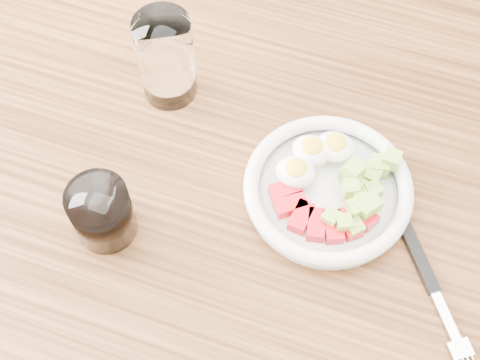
% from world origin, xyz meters
% --- Properties ---
extents(ground, '(4.00, 4.00, 0.00)m').
position_xyz_m(ground, '(0.00, 0.00, 0.00)').
color(ground, brown).
rests_on(ground, ground).
extents(dining_table, '(1.50, 0.90, 0.77)m').
position_xyz_m(dining_table, '(0.00, 0.00, 0.67)').
color(dining_table, brown).
rests_on(dining_table, ground).
extents(bowl, '(0.21, 0.21, 0.05)m').
position_xyz_m(bowl, '(0.09, 0.04, 0.79)').
color(bowl, white).
rests_on(bowl, dining_table).
extents(fork, '(0.15, 0.19, 0.01)m').
position_xyz_m(fork, '(0.23, -0.02, 0.78)').
color(fork, black).
rests_on(fork, dining_table).
extents(water_glass, '(0.07, 0.07, 0.13)m').
position_xyz_m(water_glass, '(-0.15, 0.13, 0.84)').
color(water_glass, white).
rests_on(water_glass, dining_table).
extents(coffee_glass, '(0.07, 0.07, 0.08)m').
position_xyz_m(coffee_glass, '(-0.15, -0.09, 0.81)').
color(coffee_glass, white).
rests_on(coffee_glass, dining_table).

